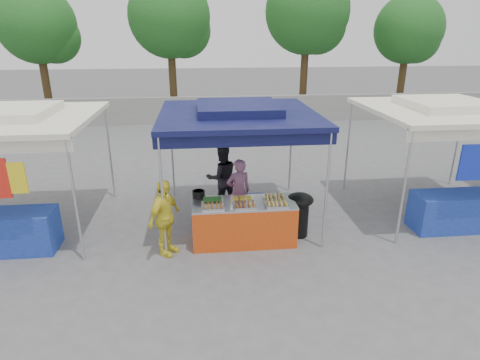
{
  "coord_description": "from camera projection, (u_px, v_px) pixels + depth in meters",
  "views": [
    {
      "loc": [
        -0.8,
        -7.17,
        3.96
      ],
      "look_at": [
        0.0,
        0.6,
        1.05
      ],
      "focal_mm": 30.0,
      "sensor_mm": 36.0,
      "label": 1
    }
  ],
  "objects": [
    {
      "name": "ground_plane",
      "position": [
        243.0,
        239.0,
        8.14
      ],
      "size": [
        80.0,
        80.0,
        0.0
      ],
      "primitive_type": "plane",
      "color": "#5D5C5F"
    },
    {
      "name": "cooking_pot",
      "position": [
        199.0,
        194.0,
        7.94
      ],
      "size": [
        0.25,
        0.25,
        0.14
      ],
      "primitive_type": "cylinder",
      "color": "black",
      "rests_on": "vendor_table"
    },
    {
      "name": "food_tray_br",
      "position": [
        274.0,
        198.0,
        7.87
      ],
      "size": [
        0.42,
        0.3,
        0.07
      ],
      "color": "silver",
      "rests_on": "vendor_table"
    },
    {
      "name": "food_tray_bm",
      "position": [
        242.0,
        199.0,
        7.82
      ],
      "size": [
        0.42,
        0.3,
        0.07
      ],
      "color": "silver",
      "rests_on": "vendor_table"
    },
    {
      "name": "food_tray_fl",
      "position": [
        213.0,
        207.0,
        7.47
      ],
      "size": [
        0.42,
        0.3,
        0.07
      ],
      "color": "silver",
      "rests_on": "vendor_table"
    },
    {
      "name": "main_canopy",
      "position": [
        238.0,
        114.0,
        8.22
      ],
      "size": [
        3.2,
        3.2,
        2.57
      ],
      "color": "silver",
      "rests_on": "ground_plane"
    },
    {
      "name": "vendor_woman",
      "position": [
        239.0,
        192.0,
        8.56
      ],
      "size": [
        0.6,
        0.46,
        1.46
      ],
      "primitive_type": "imported",
      "rotation": [
        0.0,
        0.0,
        3.36
      ],
      "color": "#8D5A7D",
      "rests_on": "ground_plane"
    },
    {
      "name": "tree_0",
      "position": [
        41.0,
        28.0,
        18.11
      ],
      "size": [
        3.54,
        3.48,
        5.98
      ],
      "color": "#433019",
      "rests_on": "ground_plane"
    },
    {
      "name": "tree_2",
      "position": [
        310.0,
        15.0,
        18.91
      ],
      "size": [
        3.96,
        3.96,
        6.8
      ],
      "color": "#433019",
      "rests_on": "ground_plane"
    },
    {
      "name": "crate_right",
      "position": [
        252.0,
        217.0,
        8.73
      ],
      "size": [
        0.54,
        0.38,
        0.32
      ],
      "primitive_type": "cube",
      "color": "#142AA7",
      "rests_on": "ground_plane"
    },
    {
      "name": "neighbor_stall_right",
      "position": [
        450.0,
        149.0,
        8.55
      ],
      "size": [
        3.2,
        3.2,
        2.57
      ],
      "color": "silver",
      "rests_on": "ground_plane"
    },
    {
      "name": "back_wall",
      "position": [
        216.0,
        110.0,
        18.18
      ],
      "size": [
        40.0,
        0.25,
        1.2
      ],
      "primitive_type": "cube",
      "color": "gray",
      "rests_on": "ground_plane"
    },
    {
      "name": "crate_left",
      "position": [
        218.0,
        223.0,
        8.46
      ],
      "size": [
        0.51,
        0.35,
        0.3
      ],
      "primitive_type": "cube",
      "color": "#142AA7",
      "rests_on": "ground_plane"
    },
    {
      "name": "neighbor_stall_left",
      "position": [
        7.0,
        162.0,
        7.68
      ],
      "size": [
        3.2,
        3.2,
        2.57
      ],
      "color": "silver",
      "rests_on": "ground_plane"
    },
    {
      "name": "vendor_table",
      "position": [
        244.0,
        222.0,
        7.9
      ],
      "size": [
        2.0,
        0.8,
        0.85
      ],
      "color": "#C74112",
      "rests_on": "ground_plane"
    },
    {
      "name": "crate_stacked",
      "position": [
        252.0,
        203.0,
        8.62
      ],
      "size": [
        0.53,
        0.37,
        0.32
      ],
      "primitive_type": "cube",
      "color": "#142AA7",
      "rests_on": "crate_right"
    },
    {
      "name": "food_tray_fm",
      "position": [
        245.0,
        206.0,
        7.51
      ],
      "size": [
        0.42,
        0.3,
        0.07
      ],
      "color": "silver",
      "rests_on": "vendor_table"
    },
    {
      "name": "helper_man",
      "position": [
        222.0,
        178.0,
        9.28
      ],
      "size": [
        0.86,
        0.73,
        1.54
      ],
      "primitive_type": "imported",
      "rotation": [
        0.0,
        0.0,
        3.36
      ],
      "color": "black",
      "rests_on": "ground_plane"
    },
    {
      "name": "skewer_cup",
      "position": [
        232.0,
        206.0,
        7.45
      ],
      "size": [
        0.07,
        0.07,
        0.09
      ],
      "primitive_type": "cylinder",
      "color": "silver",
      "rests_on": "vendor_table"
    },
    {
      "name": "tree_1",
      "position": [
        173.0,
        20.0,
        18.51
      ],
      "size": [
        3.77,
        3.76,
        6.47
      ],
      "color": "#433019",
      "rests_on": "ground_plane"
    },
    {
      "name": "food_tray_bl",
      "position": [
        212.0,
        201.0,
        7.73
      ],
      "size": [
        0.42,
        0.3,
        0.07
      ],
      "color": "silver",
      "rests_on": "vendor_table"
    },
    {
      "name": "food_tray_fr",
      "position": [
        277.0,
        204.0,
        7.57
      ],
      "size": [
        0.42,
        0.3,
        0.07
      ],
      "color": "silver",
      "rests_on": "vendor_table"
    },
    {
      "name": "tree_3",
      "position": [
        410.0,
        32.0,
        19.76
      ],
      "size": [
        3.4,
        3.32,
        5.7
      ],
      "color": "#433019",
      "rests_on": "ground_plane"
    },
    {
      "name": "customer_person",
      "position": [
        165.0,
        218.0,
        7.34
      ],
      "size": [
        0.76,
        0.93,
        1.48
      ],
      "primitive_type": "imported",
      "rotation": [
        0.0,
        0.0,
        1.02
      ],
      "color": "yellow",
      "rests_on": "ground_plane"
    },
    {
      "name": "wok_burner",
      "position": [
        299.0,
        211.0,
        8.1
      ],
      "size": [
        0.55,
        0.55,
        0.92
      ],
      "rotation": [
        0.0,
        0.0,
        -0.07
      ],
      "color": "black",
      "rests_on": "ground_plane"
    }
  ]
}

